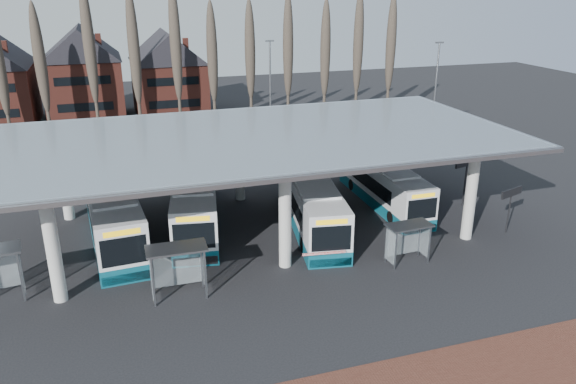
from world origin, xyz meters
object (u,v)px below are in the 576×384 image
object	(u,v)px
bus_3	(383,184)
shelter_1	(177,260)
bus_0	(112,212)
shelter_2	(407,234)
bus_2	(311,203)
bus_1	(195,200)

from	to	relation	value
bus_3	shelter_1	distance (m)	17.95
bus_0	bus_3	bearing A→B (deg)	-4.05
bus_3	shelter_2	world-z (taller)	bus_3
bus_2	bus_3	size ratio (longest dim) A/B	1.11
bus_1	bus_3	bearing A→B (deg)	7.13
bus_1	shelter_2	world-z (taller)	bus_1
shelter_1	bus_1	bearing A→B (deg)	75.98
bus_1	bus_3	world-z (taller)	bus_1
bus_0	bus_3	xyz separation A→B (m)	(18.83, 0.01, -0.23)
shelter_1	bus_0	bearing A→B (deg)	110.15
bus_1	bus_3	distance (m)	13.52
bus_2	bus_1	bearing A→B (deg)	168.55
bus_0	bus_1	distance (m)	5.35
bus_1	bus_2	distance (m)	7.66
bus_2	shelter_2	distance (m)	7.41
bus_2	shelter_2	world-z (taller)	bus_2
bus_0	shelter_1	size ratio (longest dim) A/B	4.25
bus_3	shelter_1	bearing A→B (deg)	-151.16
bus_2	shelter_1	distance (m)	11.41
bus_0	bus_1	size ratio (longest dim) A/B	1.01
bus_2	bus_3	bearing A→B (deg)	27.84
bus_1	bus_3	size ratio (longest dim) A/B	1.16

